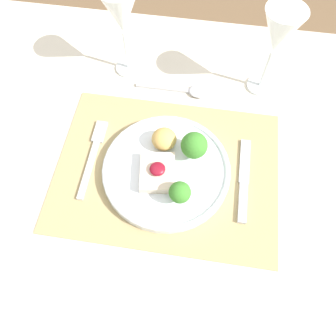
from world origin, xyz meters
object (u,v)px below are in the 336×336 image
(dinner_plate, at_px, (169,168))
(fork, at_px, (94,152))
(wine_glass_far, at_px, (121,15))
(knife, at_px, (244,185))
(wine_glass_near, at_px, (278,35))
(spoon, at_px, (189,90))

(dinner_plate, relative_size, fork, 1.39)
(dinner_plate, bearing_deg, wine_glass_far, 117.81)
(fork, bearing_deg, knife, -2.83)
(dinner_plate, distance_m, wine_glass_near, 0.34)
(dinner_plate, relative_size, wine_glass_far, 1.24)
(spoon, bearing_deg, wine_glass_near, 13.41)
(dinner_plate, height_order, fork, dinner_plate)
(fork, distance_m, wine_glass_far, 0.29)
(knife, bearing_deg, dinner_plate, 177.99)
(dinner_plate, xyz_separation_m, wine_glass_far, (-0.14, 0.26, 0.13))
(wine_glass_near, distance_m, wine_glass_far, 0.32)
(spoon, relative_size, wine_glass_near, 0.84)
(fork, distance_m, wine_glass_near, 0.44)
(dinner_plate, distance_m, spoon, 0.21)
(dinner_plate, distance_m, wine_glass_far, 0.33)
(knife, xyz_separation_m, wine_glass_near, (0.03, 0.26, 0.14))
(dinner_plate, bearing_deg, spoon, 86.44)
(spoon, distance_m, wine_glass_near, 0.22)
(spoon, bearing_deg, knife, -59.50)
(dinner_plate, xyz_separation_m, fork, (-0.16, 0.02, -0.01))
(wine_glass_near, bearing_deg, spoon, -165.57)
(fork, height_order, knife, knife)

